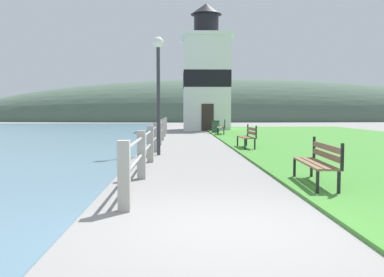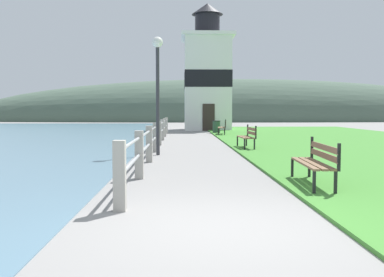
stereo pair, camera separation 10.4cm
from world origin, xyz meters
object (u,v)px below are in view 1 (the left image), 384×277
object	(u,v)px
park_bench_midway	(248,135)
trash_bin	(216,127)
lamp_post	(158,74)
park_bench_far	(222,126)
park_bench_near	(319,160)
lighthouse	(206,76)

from	to	relation	value
park_bench_midway	trash_bin	distance (m)	11.54
park_bench_midway	lamp_post	size ratio (longest dim) A/B	0.42
park_bench_far	park_bench_near	bearing A→B (deg)	96.66
park_bench_near	park_bench_midway	world-z (taller)	same
park_bench_near	lighthouse	size ratio (longest dim) A/B	0.20
park_bench_near	lamp_post	distance (m)	7.40
park_bench_near	park_bench_far	size ratio (longest dim) A/B	1.05
trash_bin	park_bench_near	bearing A→B (deg)	-89.14
park_bench_near	park_bench_far	xyz separation A→B (m)	(-0.06, 17.78, -0.00)
park_bench_near	lighthouse	bearing A→B (deg)	-85.25
lighthouse	trash_bin	distance (m)	6.45
park_bench_near	trash_bin	size ratio (longest dim) A/B	2.34
park_bench_near	lighthouse	xyz separation A→B (m)	(-0.58, 25.05, 3.63)
park_bench_near	park_bench_far	bearing A→B (deg)	-86.41
trash_bin	lighthouse	bearing A→B (deg)	93.11
park_bench_far	lamp_post	world-z (taller)	lamp_post
lighthouse	lamp_post	distance (m)	19.14
lighthouse	lamp_post	xyz separation A→B (m)	(-2.84, -18.87, -1.43)
park_bench_near	park_bench_midway	bearing A→B (deg)	-86.30
lighthouse	trash_bin	world-z (taller)	lighthouse
park_bench_far	lighthouse	world-z (taller)	lighthouse
park_bench_near	park_bench_midway	size ratio (longest dim) A/B	1.19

